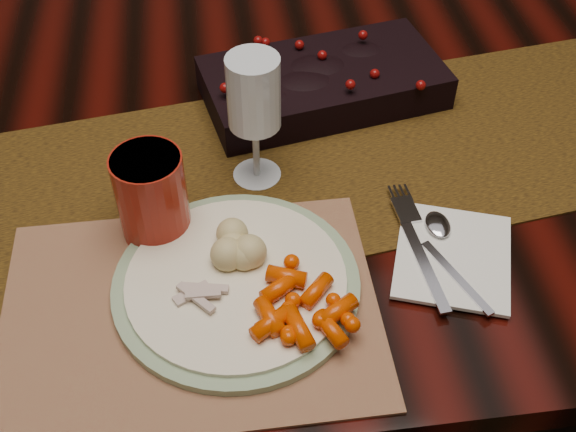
{
  "coord_description": "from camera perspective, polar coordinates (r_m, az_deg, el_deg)",
  "views": [
    {
      "loc": [
        -0.06,
        -0.82,
        1.39
      ],
      "look_at": [
        0.01,
        -0.25,
        0.8
      ],
      "focal_mm": 45.0,
      "sensor_mm": 36.0,
      "label": 1
    }
  ],
  "objects": [
    {
      "name": "mashed_potatoes",
      "position": [
        0.81,
        -4.05,
        -1.83
      ],
      "size": [
        0.08,
        0.08,
        0.04
      ],
      "primitive_type": null,
      "rotation": [
        0.0,
        0.0,
        0.2
      ],
      "color": "beige",
      "rests_on": "dinner_plate"
    },
    {
      "name": "dining_table",
      "position": [
        1.3,
        -1.85,
        -5.13
      ],
      "size": [
        1.8,
        1.0,
        0.75
      ],
      "primitive_type": "cube",
      "color": "black",
      "rests_on": "floor"
    },
    {
      "name": "placemat_main",
      "position": [
        0.8,
        -7.69,
        -7.44
      ],
      "size": [
        0.41,
        0.3,
        0.0
      ],
      "primitive_type": "cube",
      "rotation": [
        0.0,
        0.0,
        -0.0
      ],
      "color": "brown",
      "rests_on": "dining_table"
    },
    {
      "name": "turkey_shreds",
      "position": [
        0.78,
        -6.54,
        -6.08
      ],
      "size": [
        0.09,
        0.08,
        0.02
      ],
      "primitive_type": null,
      "rotation": [
        0.0,
        0.0,
        -0.34
      ],
      "color": "tan",
      "rests_on": "dinner_plate"
    },
    {
      "name": "red_cup",
      "position": [
        0.84,
        -10.72,
        1.58
      ],
      "size": [
        0.11,
        0.11,
        0.11
      ],
      "primitive_type": "cylinder",
      "rotation": [
        0.0,
        0.0,
        -0.37
      ],
      "color": "maroon",
      "rests_on": "placemat_main"
    },
    {
      "name": "wine_glass",
      "position": [
        0.88,
        -2.63,
        7.45
      ],
      "size": [
        0.07,
        0.07,
        0.18
      ],
      "primitive_type": null,
      "rotation": [
        0.0,
        0.0,
        0.13
      ],
      "color": "silver",
      "rests_on": "dining_table"
    },
    {
      "name": "table_runner",
      "position": [
        0.94,
        -4.6,
        2.99
      ],
      "size": [
        1.71,
        0.58,
        0.0
      ],
      "primitive_type": "cube",
      "rotation": [
        0.0,
        0.0,
        0.14
      ],
      "color": "black",
      "rests_on": "dining_table"
    },
    {
      "name": "baby_carrots",
      "position": [
        0.77,
        0.74,
        -6.88
      ],
      "size": [
        0.12,
        0.1,
        0.02
      ],
      "primitive_type": null,
      "rotation": [
        0.0,
        0.0,
        0.15
      ],
      "color": "#D13B00",
      "rests_on": "dinner_plate"
    },
    {
      "name": "fork",
      "position": [
        0.85,
        10.36,
        -2.67
      ],
      "size": [
        0.04,
        0.18,
        0.0
      ],
      "primitive_type": null,
      "rotation": [
        0.0,
        0.0,
        0.09
      ],
      "color": "silver",
      "rests_on": "napkin"
    },
    {
      "name": "napkin",
      "position": [
        0.86,
        12.91,
        -3.12
      ],
      "size": [
        0.17,
        0.19,
        0.01
      ],
      "primitive_type": "cube",
      "rotation": [
        0.0,
        0.0,
        -0.34
      ],
      "color": "white",
      "rests_on": "placemat_main"
    },
    {
      "name": "centerpiece",
      "position": [
        1.05,
        2.81,
        10.85
      ],
      "size": [
        0.36,
        0.23,
        0.07
      ],
      "primitive_type": null,
      "rotation": [
        0.0,
        0.0,
        0.19
      ],
      "color": "black",
      "rests_on": "table_runner"
    },
    {
      "name": "floor",
      "position": [
        1.61,
        -1.53,
        -13.51
      ],
      "size": [
        5.0,
        5.0,
        0.0
      ],
      "primitive_type": "plane",
      "color": "black",
      "rests_on": "ground"
    },
    {
      "name": "dinner_plate",
      "position": [
        0.81,
        -4.11,
        -5.26
      ],
      "size": [
        0.31,
        0.31,
        0.02
      ],
      "primitive_type": "cylinder",
      "rotation": [
        0.0,
        0.0,
        -0.13
      ],
      "color": "#F9EFCC",
      "rests_on": "placemat_main"
    },
    {
      "name": "spoon",
      "position": [
        0.85,
        12.71,
        -3.42
      ],
      "size": [
        0.08,
        0.15,
        0.0
      ],
      "primitive_type": null,
      "rotation": [
        0.0,
        0.0,
        0.38
      ],
      "color": "white",
      "rests_on": "napkin"
    }
  ]
}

